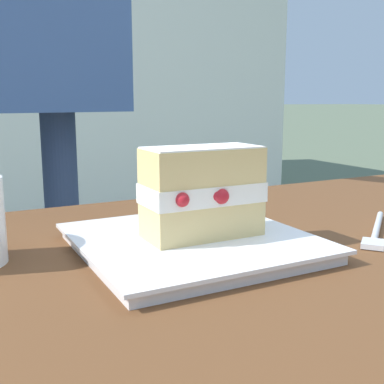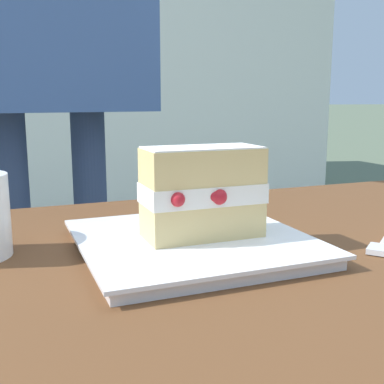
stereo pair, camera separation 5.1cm
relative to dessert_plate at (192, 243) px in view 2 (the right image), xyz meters
name	(u,v)px [view 2 (the right image)]	position (x,y,z in m)	size (l,w,h in m)	color
dessert_plate	(192,243)	(0.00, 0.00, 0.00)	(0.24, 0.24, 0.02)	white
cake_slice	(202,192)	(0.01, 0.00, 0.06)	(0.13, 0.07, 0.10)	#E0C17A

